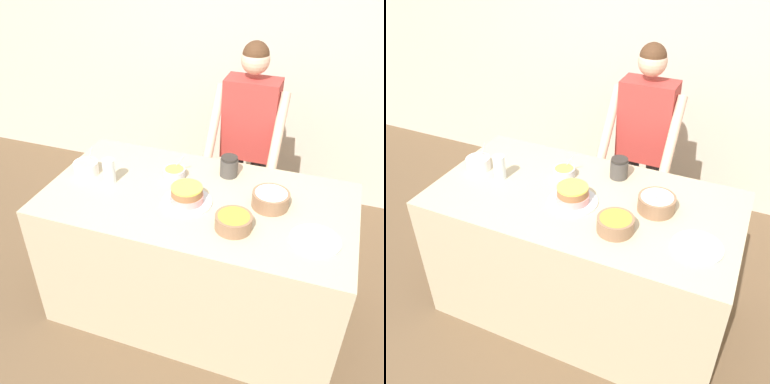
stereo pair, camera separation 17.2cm
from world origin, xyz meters
The scene contains 12 objects.
ground_plane centered at (0.00, 0.00, 0.00)m, with size 14.00×14.00×0.00m, color brown.
wall_back centered at (0.00, 2.11, 1.30)m, with size 10.00×0.05×2.60m.
counter centered at (0.00, 0.47, 0.45)m, with size 1.79×0.93×0.89m.
person_baker centered at (0.11, 1.29, 0.95)m, with size 0.51×0.44×1.58m.
cake centered at (-0.04, 0.40, 0.94)m, with size 0.29×0.29×0.11m.
frosting_bowl_yellow centered at (-0.21, 0.63, 0.93)m, with size 0.14×0.14×0.13m.
frosting_bowl_pink centered at (-0.74, 0.49, 0.94)m, with size 0.15×0.15×0.16m.
frosting_bowl_white centered at (0.41, 0.52, 0.94)m, with size 0.21×0.21×0.18m.
frosting_bowl_orange centered at (0.27, 0.26, 0.94)m, with size 0.19×0.19×0.08m.
drinking_glass centered at (-0.55, 0.45, 0.97)m, with size 0.07×0.07×0.15m.
ceramic_plate centered at (0.68, 0.30, 0.90)m, with size 0.26×0.26×0.01m.
stoneware_jar centered at (0.10, 0.76, 0.96)m, with size 0.11×0.11×0.13m.
Camera 1 is at (0.65, -1.45, 2.30)m, focal length 40.00 mm.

